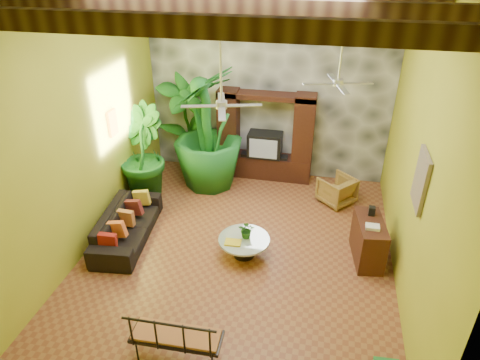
% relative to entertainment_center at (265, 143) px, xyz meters
% --- Properties ---
extents(ground, '(7.00, 7.00, 0.00)m').
position_rel_entertainment_center_xyz_m(ground, '(0.00, -3.14, -0.97)').
color(ground, brown).
rests_on(ground, ground).
extents(back_wall, '(6.00, 0.02, 5.00)m').
position_rel_entertainment_center_xyz_m(back_wall, '(0.00, 0.36, 1.53)').
color(back_wall, '#9EA124').
rests_on(back_wall, ground).
extents(left_wall, '(0.02, 7.00, 5.00)m').
position_rel_entertainment_center_xyz_m(left_wall, '(-3.00, -3.14, 1.53)').
color(left_wall, '#9EA124').
rests_on(left_wall, ground).
extents(right_wall, '(0.02, 7.00, 5.00)m').
position_rel_entertainment_center_xyz_m(right_wall, '(3.00, -3.14, 1.53)').
color(right_wall, '#9EA124').
rests_on(right_wall, ground).
extents(stone_accent_wall, '(5.98, 0.10, 4.98)m').
position_rel_entertainment_center_xyz_m(stone_accent_wall, '(0.00, 0.30, 1.53)').
color(stone_accent_wall, '#3E4146').
rests_on(stone_accent_wall, ground).
extents(entertainment_center, '(2.40, 0.55, 2.30)m').
position_rel_entertainment_center_xyz_m(entertainment_center, '(0.00, 0.00, 0.00)').
color(entertainment_center, '#32150E').
rests_on(entertainment_center, ground).
extents(ceiling_fan_front, '(1.28, 1.28, 1.86)m').
position_rel_entertainment_center_xyz_m(ceiling_fan_front, '(-0.20, -3.54, 2.44)').
color(ceiling_fan_front, '#B9B9BE').
rests_on(ceiling_fan_front, ceiling).
extents(ceiling_fan_back, '(1.28, 1.28, 1.86)m').
position_rel_entertainment_center_xyz_m(ceiling_fan_back, '(1.60, -1.94, 2.44)').
color(ceiling_fan_back, '#B9B9BE').
rests_on(ceiling_fan_back, ceiling).
extents(wall_art_mask, '(0.06, 0.32, 0.55)m').
position_rel_entertainment_center_xyz_m(wall_art_mask, '(-2.96, -2.14, 1.13)').
color(wall_art_mask, gold).
rests_on(wall_art_mask, left_wall).
extents(wall_art_painting, '(0.06, 0.70, 0.90)m').
position_rel_entertainment_center_xyz_m(wall_art_painting, '(2.96, -3.74, 1.33)').
color(wall_art_painting, '#246184').
rests_on(wall_art_painting, right_wall).
extents(sofa, '(1.12, 2.34, 0.66)m').
position_rel_entertainment_center_xyz_m(sofa, '(-2.36, -3.24, -0.64)').
color(sofa, black).
rests_on(sofa, ground).
extents(wicker_armchair, '(1.02, 1.02, 0.66)m').
position_rel_entertainment_center_xyz_m(wicker_armchair, '(1.87, -0.92, -0.63)').
color(wicker_armchair, olive).
rests_on(wicker_armchair, ground).
extents(tall_plant_a, '(1.70, 1.61, 2.68)m').
position_rel_entertainment_center_xyz_m(tall_plant_a, '(-2.07, 0.01, 0.38)').
color(tall_plant_a, '#1B631A').
rests_on(tall_plant_a, ground).
extents(tall_plant_b, '(1.55, 1.61, 2.28)m').
position_rel_entertainment_center_xyz_m(tall_plant_b, '(-2.65, -1.61, 0.18)').
color(tall_plant_b, '#16561C').
rests_on(tall_plant_b, ground).
extents(tall_plant_c, '(2.02, 2.02, 3.01)m').
position_rel_entertainment_center_xyz_m(tall_plant_c, '(-1.29, -0.69, 0.54)').
color(tall_plant_c, '#196121').
rests_on(tall_plant_c, ground).
extents(coffee_table, '(1.01, 1.01, 0.40)m').
position_rel_entertainment_center_xyz_m(coffee_table, '(0.13, -3.29, -0.71)').
color(coffee_table, black).
rests_on(coffee_table, ground).
extents(centerpiece_plant, '(0.32, 0.28, 0.35)m').
position_rel_entertainment_center_xyz_m(centerpiece_plant, '(0.17, -3.23, -0.39)').
color(centerpiece_plant, '#215616').
rests_on(centerpiece_plant, coffee_table).
extents(yellow_tray, '(0.32, 0.24, 0.03)m').
position_rel_entertainment_center_xyz_m(yellow_tray, '(-0.05, -3.47, -0.55)').
color(yellow_tray, yellow).
rests_on(yellow_tray, coffee_table).
extents(iron_bench, '(1.35, 0.52, 0.57)m').
position_rel_entertainment_center_xyz_m(iron_bench, '(-0.35, -5.92, -0.42)').
color(iron_bench, black).
rests_on(iron_bench, ground).
extents(side_console, '(0.63, 1.13, 0.86)m').
position_rel_entertainment_center_xyz_m(side_console, '(2.49, -2.88, -0.53)').
color(side_console, '#361D11').
rests_on(side_console, ground).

